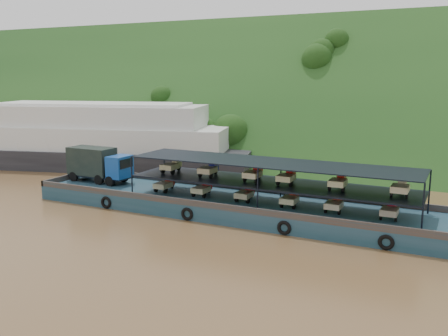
% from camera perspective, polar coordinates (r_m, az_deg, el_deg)
% --- Properties ---
extents(ground, '(160.00, 160.00, 0.00)m').
position_cam_1_polar(ground, '(40.99, 0.64, -5.33)').
color(ground, brown).
rests_on(ground, ground).
extents(hillside, '(140.00, 39.60, 39.60)m').
position_cam_1_polar(hillside, '(74.38, 12.79, 1.69)').
color(hillside, '#183C15').
rests_on(hillside, ground).
extents(cargo_barge, '(35.00, 7.18, 4.54)m').
position_cam_1_polar(cargo_barge, '(41.66, -0.59, -3.49)').
color(cargo_barge, '#123642').
rests_on(cargo_barge, ground).
extents(passenger_ferry, '(40.02, 19.83, 7.86)m').
position_cam_1_polar(passenger_ferry, '(63.82, -14.54, 3.24)').
color(passenger_ferry, black).
rests_on(passenger_ferry, ground).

